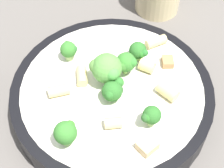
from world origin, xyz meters
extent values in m
plane|color=#5B5651|center=(0.00, 0.00, 0.00)|extent=(2.00, 2.00, 0.00)
cylinder|color=black|center=(0.00, 0.00, 0.02)|extent=(0.27, 0.27, 0.04)
cylinder|color=silver|center=(0.00, 0.00, 0.04)|extent=(0.24, 0.24, 0.01)
torus|color=black|center=(0.00, 0.00, 0.04)|extent=(0.26, 0.26, 0.00)
cylinder|color=#9EC175|center=(0.08, -0.01, 0.05)|extent=(0.01, 0.01, 0.01)
sphere|color=#387A2D|center=(0.08, -0.01, 0.06)|extent=(0.02, 0.02, 0.02)
sphere|color=#30692E|center=(0.07, -0.01, 0.06)|extent=(0.01, 0.01, 0.01)
sphere|color=#336E29|center=(0.08, -0.02, 0.06)|extent=(0.01, 0.01, 0.01)
cylinder|color=#84AD60|center=(0.00, 0.10, 0.05)|extent=(0.01, 0.01, 0.01)
sphere|color=#387A2D|center=(0.00, 0.10, 0.06)|extent=(0.03, 0.03, 0.03)
sphere|color=#397E2C|center=(0.00, 0.09, 0.07)|extent=(0.01, 0.01, 0.01)
sphere|color=#387727|center=(0.00, 0.09, 0.07)|extent=(0.01, 0.01, 0.01)
cylinder|color=#9EC175|center=(0.00, -0.06, 0.04)|extent=(0.01, 0.01, 0.01)
sphere|color=#2D6B28|center=(0.00, -0.06, 0.06)|extent=(0.02, 0.02, 0.02)
sphere|color=#286B29|center=(-0.01, -0.06, 0.06)|extent=(0.01, 0.01, 0.01)
sphere|color=#287023|center=(-0.01, -0.06, 0.06)|extent=(0.01, 0.01, 0.01)
cylinder|color=#93B766|center=(0.00, -0.03, 0.05)|extent=(0.01, 0.01, 0.01)
sphere|color=#387A2D|center=(0.00, -0.03, 0.06)|extent=(0.03, 0.03, 0.03)
sphere|color=#307F2B|center=(-0.01, -0.04, 0.06)|extent=(0.01, 0.01, 0.01)
sphere|color=#356B29|center=(0.00, -0.02, 0.06)|extent=(0.01, 0.01, 0.01)
sphere|color=#347D2E|center=(-0.01, -0.03, 0.06)|extent=(0.01, 0.01, 0.01)
cylinder|color=#84AD60|center=(0.01, -0.01, 0.05)|extent=(0.01, 0.01, 0.02)
sphere|color=#569942|center=(0.01, -0.01, 0.07)|extent=(0.04, 0.04, 0.04)
sphere|color=green|center=(0.00, 0.00, 0.07)|extent=(0.02, 0.02, 0.02)
sphere|color=#5A8D3F|center=(0.02, 0.00, 0.07)|extent=(0.02, 0.02, 0.02)
cylinder|color=#93B766|center=(-0.01, 0.01, 0.04)|extent=(0.01, 0.01, 0.01)
sphere|color=#2D6B28|center=(-0.01, 0.01, 0.06)|extent=(0.03, 0.03, 0.03)
sphere|color=#2C5B26|center=(-0.01, 0.01, 0.06)|extent=(0.01, 0.01, 0.01)
sphere|color=#2E702A|center=(-0.01, 0.00, 0.06)|extent=(0.01, 0.01, 0.01)
sphere|color=#2A6826|center=(-0.01, 0.02, 0.06)|extent=(0.01, 0.01, 0.01)
cylinder|color=#9EC175|center=(-0.07, 0.02, 0.05)|extent=(0.01, 0.01, 0.01)
sphere|color=#2D6B28|center=(-0.07, 0.02, 0.06)|extent=(0.02, 0.02, 0.02)
sphere|color=#2D6229|center=(-0.07, 0.03, 0.06)|extent=(0.01, 0.01, 0.01)
sphere|color=#2B6E25|center=(-0.07, 0.03, 0.06)|extent=(0.01, 0.01, 0.01)
cylinder|color=#E0C67F|center=(-0.01, -0.10, 0.05)|extent=(0.03, 0.03, 0.01)
cylinder|color=#E0C67F|center=(-0.02, -0.05, 0.05)|extent=(0.02, 0.02, 0.02)
cylinder|color=#E0C67F|center=(-0.07, -0.03, 0.05)|extent=(0.03, 0.02, 0.02)
cylinder|color=#E0C67F|center=(-0.03, 0.05, 0.05)|extent=(0.03, 0.02, 0.01)
cylinder|color=#E0C67F|center=(0.04, 0.01, 0.05)|extent=(0.03, 0.03, 0.01)
cylinder|color=#E0C67F|center=(0.05, 0.04, 0.05)|extent=(0.03, 0.03, 0.01)
cube|color=#A87A4C|center=(-0.04, -0.08, 0.04)|extent=(0.02, 0.02, 0.01)
cube|color=tan|center=(-0.08, 0.05, 0.05)|extent=(0.02, 0.03, 0.01)
camera|label=1|loc=(-0.16, 0.24, 0.43)|focal=60.00mm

